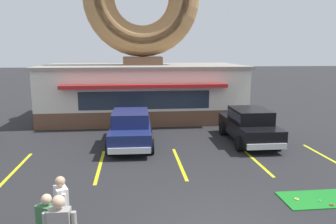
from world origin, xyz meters
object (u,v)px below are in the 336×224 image
car_black (249,124)px  trash_bin (255,118)px  golf_ball (320,201)px  pedestrian_hooded_kid (62,208)px  car_navy (131,127)px

car_black → trash_bin: bearing=64.7°
golf_ball → pedestrian_hooded_kid: bearing=-168.5°
pedestrian_hooded_kid → trash_bin: size_ratio=1.66×
car_black → car_navy: same height
golf_ball → trash_bin: size_ratio=0.04×
golf_ball → car_navy: car_navy is taller
golf_ball → car_black: size_ratio=0.01×
golf_ball → pedestrian_hooded_kid: 6.99m
pedestrian_hooded_kid → car_black: bearing=47.7°
car_navy → trash_bin: 7.57m
car_black → golf_ball: bearing=-91.4°
car_black → pedestrian_hooded_kid: 10.33m
car_black → trash_bin: size_ratio=4.70×
car_navy → pedestrian_hooded_kid: (-1.46, -7.67, 0.02)m
trash_bin → car_black: bearing=-115.3°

